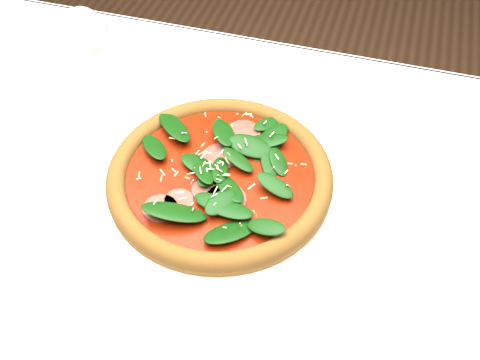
% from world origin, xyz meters
% --- Properties ---
extents(dining_table, '(1.21, 0.81, 0.75)m').
position_xyz_m(dining_table, '(0.00, 0.00, 0.65)').
color(dining_table, white).
rests_on(dining_table, ground).
extents(plate, '(0.39, 0.39, 0.02)m').
position_xyz_m(plate, '(0.05, 0.00, 0.76)').
color(plate, white).
rests_on(plate, dining_table).
extents(pizza, '(0.41, 0.41, 0.04)m').
position_xyz_m(pizza, '(0.05, 0.00, 0.78)').
color(pizza, '#A26527').
rests_on(pizza, plate).
extents(wine_glass, '(0.08, 0.08, 0.19)m').
position_xyz_m(wine_glass, '(-0.21, 0.13, 0.88)').
color(wine_glass, silver).
rests_on(wine_glass, dining_table).
extents(saucer_near, '(0.14, 0.14, 0.01)m').
position_xyz_m(saucer_near, '(0.27, -0.12, 0.76)').
color(saucer_near, white).
rests_on(saucer_near, dining_table).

